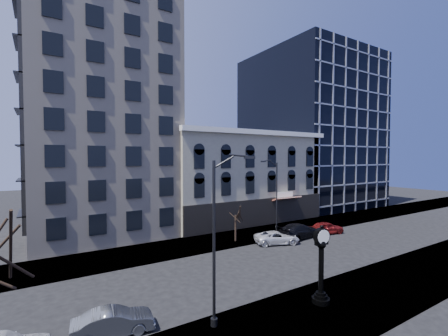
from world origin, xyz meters
TOP-DOWN VIEW (x-y plane):
  - ground at (0.00, 0.00)m, footprint 160.00×160.00m
  - sidewalk_far at (0.00, 8.00)m, footprint 160.00×6.00m
  - sidewalk_near at (0.00, -8.00)m, footprint 160.00×6.00m
  - cream_tower at (-6.11, 18.88)m, footprint 15.90×15.40m
  - victorian_row at (12.00, 15.89)m, footprint 22.60×11.19m
  - glass_office at (32.00, 20.91)m, footprint 20.00×20.15m
  - street_clock at (1.95, -7.25)m, footprint 1.08×1.08m
  - street_lamp_near at (-4.22, -6.25)m, footprint 2.27×1.09m
  - street_lamp_far at (9.61, 6.03)m, footprint 2.27×0.37m
  - bare_tree_far at (5.13, 6.71)m, footprint 2.58×2.58m
  - car_near_b at (-9.45, -3.84)m, footprint 4.13×1.90m
  - car_far_a at (8.41, 3.88)m, footprint 5.11×3.65m
  - car_far_b at (11.99, 4.23)m, footprint 5.82×2.80m
  - car_far_c at (16.03, 3.85)m, footprint 4.47×2.34m

SIDE VIEW (x-z plane):
  - ground at x=0.00m, z-range 0.00..0.00m
  - sidewalk_far at x=0.00m, z-range 0.00..0.12m
  - sidewalk_near at x=0.00m, z-range 0.00..0.12m
  - car_far_a at x=8.41m, z-range 0.00..1.29m
  - car_near_b at x=-9.45m, z-range 0.00..1.31m
  - car_far_c at x=16.03m, z-range 0.00..1.45m
  - car_far_b at x=11.99m, z-range 0.00..1.63m
  - street_clock at x=1.95m, z-range -0.11..4.65m
  - bare_tree_far at x=5.13m, z-range 1.24..5.67m
  - victorian_row at x=12.00m, z-range -0.25..12.25m
  - street_lamp_far at x=9.61m, z-range 2.35..11.10m
  - street_lamp_near at x=-4.22m, z-range 2.46..11.67m
  - glass_office at x=32.00m, z-range 0.00..28.00m
  - cream_tower at x=-6.11m, z-range -1.93..40.57m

